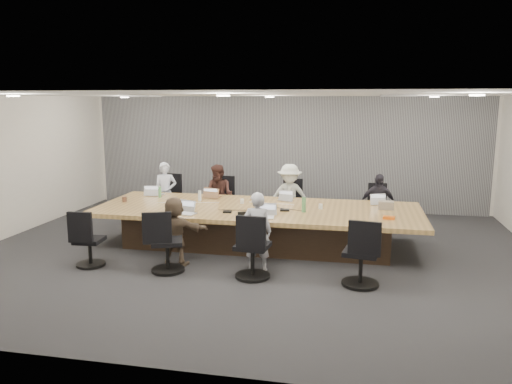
% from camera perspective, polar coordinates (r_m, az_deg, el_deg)
% --- Properties ---
extents(floor, '(10.00, 8.00, 0.00)m').
position_cam_1_polar(floor, '(9.01, -0.51, -7.04)').
color(floor, '#2B2B2F').
rests_on(floor, ground).
extents(ceiling, '(10.00, 8.00, 0.00)m').
position_cam_1_polar(ceiling, '(8.59, -0.55, 11.07)').
color(ceiling, white).
rests_on(ceiling, wall_back).
extents(wall_back, '(10.00, 0.00, 2.80)m').
position_cam_1_polar(wall_back, '(12.60, 3.30, 4.49)').
color(wall_back, beige).
rests_on(wall_back, ground).
extents(wall_front, '(10.00, 0.00, 2.80)m').
position_cam_1_polar(wall_front, '(4.93, -10.35, -5.12)').
color(wall_front, beige).
rests_on(wall_front, ground).
extents(wall_left, '(0.00, 8.00, 2.80)m').
position_cam_1_polar(wall_left, '(10.89, -27.24, 2.40)').
color(wall_left, beige).
rests_on(wall_left, ground).
extents(curtain, '(9.80, 0.04, 2.80)m').
position_cam_1_polar(curtain, '(12.52, 3.24, 4.45)').
color(curtain, gray).
rests_on(curtain, ground).
extents(conference_table, '(6.00, 2.20, 0.74)m').
position_cam_1_polar(conference_table, '(9.37, 0.12, -3.80)').
color(conference_table, '#362619').
rests_on(conference_table, ground).
extents(chair_0, '(0.68, 0.68, 0.86)m').
position_cam_1_polar(chair_0, '(11.61, -9.62, -1.01)').
color(chair_0, black).
rests_on(chair_0, ground).
extents(chair_1, '(0.61, 0.61, 0.83)m').
position_cam_1_polar(chair_1, '(11.23, -3.74, -1.34)').
color(chair_1, black).
rests_on(chair_1, ground).
extents(chair_2, '(0.54, 0.54, 0.80)m').
position_cam_1_polar(chair_2, '(10.93, 4.08, -1.75)').
color(chair_2, black).
rests_on(chair_2, ground).
extents(chair_3, '(0.51, 0.51, 0.73)m').
position_cam_1_polar(chair_3, '(10.86, 13.61, -2.29)').
color(chair_3, black).
rests_on(chair_3, ground).
extents(chair_4, '(0.54, 0.54, 0.73)m').
position_cam_1_polar(chair_4, '(8.69, -18.48, -5.72)').
color(chair_4, black).
rests_on(chair_4, ground).
extents(chair_5, '(0.72, 0.72, 0.83)m').
position_cam_1_polar(chair_5, '(8.10, -10.11, -6.16)').
color(chair_5, black).
rests_on(chair_5, ground).
extents(chair_6, '(0.63, 0.63, 0.85)m').
position_cam_1_polar(chair_6, '(7.70, -0.39, -6.78)').
color(chair_6, black).
rests_on(chair_6, ground).
extents(chair_7, '(0.66, 0.66, 0.86)m').
position_cam_1_polar(chair_7, '(7.55, 11.91, -7.35)').
color(chair_7, black).
rests_on(chair_7, ground).
extents(person_0, '(0.56, 0.44, 1.36)m').
position_cam_1_polar(person_0, '(11.24, -10.30, -0.09)').
color(person_0, silver).
rests_on(person_0, ground).
extents(laptop_0, '(0.35, 0.26, 0.02)m').
position_cam_1_polar(laptop_0, '(10.73, -11.40, -0.27)').
color(laptop_0, '#B2B2B7').
rests_on(laptop_0, conference_table).
extents(person_1, '(0.75, 0.64, 1.34)m').
position_cam_1_polar(person_1, '(10.85, -4.24, -0.39)').
color(person_1, '#402520').
rests_on(person_1, ground).
extents(laptop_1, '(0.38, 0.30, 0.02)m').
position_cam_1_polar(laptop_1, '(10.32, -5.08, -0.53)').
color(laptop_1, '#8C6647').
rests_on(laptop_1, conference_table).
extents(person_2, '(0.97, 0.66, 1.39)m').
position_cam_1_polar(person_2, '(10.53, 3.85, -0.57)').
color(person_2, silver).
rests_on(person_2, ground).
extents(laptop_2, '(0.31, 0.24, 0.02)m').
position_cam_1_polar(laptop_2, '(9.99, 3.42, -0.87)').
color(laptop_2, '#B2B2B7').
rests_on(laptop_2, conference_table).
extents(person_3, '(0.76, 0.39, 1.24)m').
position_cam_1_polar(person_3, '(10.47, 13.73, -1.34)').
color(person_3, '#26242D').
rests_on(person_3, ground).
extents(laptop_3, '(0.32, 0.25, 0.02)m').
position_cam_1_polar(laptop_3, '(9.90, 13.87, -1.26)').
color(laptop_3, '#B2B2B7').
rests_on(laptop_3, conference_table).
extents(person_5, '(1.08, 0.35, 1.16)m').
position_cam_1_polar(person_5, '(8.37, -9.26, -4.42)').
color(person_5, brown).
rests_on(person_5, ground).
extents(laptop_5, '(0.38, 0.30, 0.02)m').
position_cam_1_polar(laptop_5, '(8.83, -8.03, -2.47)').
color(laptop_5, '#B2B2B7').
rests_on(laptop_5, conference_table).
extents(person_6, '(0.50, 0.36, 1.29)m').
position_cam_1_polar(person_6, '(7.97, 0.13, -4.55)').
color(person_6, '#A0A1AE').
rests_on(person_6, ground).
extents(laptop_6, '(0.38, 0.28, 0.02)m').
position_cam_1_polar(laptop_6, '(8.47, 0.87, -2.91)').
color(laptop_6, '#B2B2B7').
rests_on(laptop_6, conference_table).
extents(bottle_green_left, '(0.08, 0.08, 0.22)m').
position_cam_1_polar(bottle_green_left, '(10.42, -10.94, 0.00)').
color(bottle_green_left, '#569B5C').
rests_on(bottle_green_left, conference_table).
extents(bottle_green_right, '(0.10, 0.10, 0.27)m').
position_cam_1_polar(bottle_green_right, '(8.92, 5.49, -1.44)').
color(bottle_green_right, '#569B5C').
rests_on(bottle_green_right, conference_table).
extents(bottle_clear, '(0.08, 0.08, 0.21)m').
position_cam_1_polar(bottle_clear, '(9.91, -6.46, -0.44)').
color(bottle_clear, silver).
rests_on(bottle_clear, conference_table).
extents(cup_white_far, '(0.09, 0.09, 0.09)m').
position_cam_1_polar(cup_white_far, '(9.64, -1.60, -1.06)').
color(cup_white_far, white).
rests_on(cup_white_far, conference_table).
extents(cup_white_near, '(0.09, 0.09, 0.09)m').
position_cam_1_polar(cup_white_near, '(9.24, 7.40, -1.65)').
color(cup_white_near, white).
rests_on(cup_white_near, conference_table).
extents(mug_brown, '(0.09, 0.09, 0.11)m').
position_cam_1_polar(mug_brown, '(10.11, -14.80, -0.82)').
color(mug_brown, brown).
rests_on(mug_brown, conference_table).
extents(mic_left, '(0.16, 0.12, 0.03)m').
position_cam_1_polar(mic_left, '(8.87, -3.29, -2.28)').
color(mic_left, black).
rests_on(mic_left, conference_table).
extents(mic_right, '(0.18, 0.14, 0.03)m').
position_cam_1_polar(mic_right, '(9.00, 3.30, -2.07)').
color(mic_right, black).
rests_on(mic_right, conference_table).
extents(stapler, '(0.15, 0.09, 0.06)m').
position_cam_1_polar(stapler, '(8.69, -1.61, -2.44)').
color(stapler, black).
rests_on(stapler, conference_table).
extents(canvas_bag, '(0.28, 0.18, 0.15)m').
position_cam_1_polar(canvas_bag, '(9.42, 14.64, -1.48)').
color(canvas_bag, gray).
rests_on(canvas_bag, conference_table).
extents(snack_packet, '(0.21, 0.15, 0.04)m').
position_cam_1_polar(snack_packet, '(8.68, 14.95, -2.85)').
color(snack_packet, '#E95D0F').
rests_on(snack_packet, conference_table).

